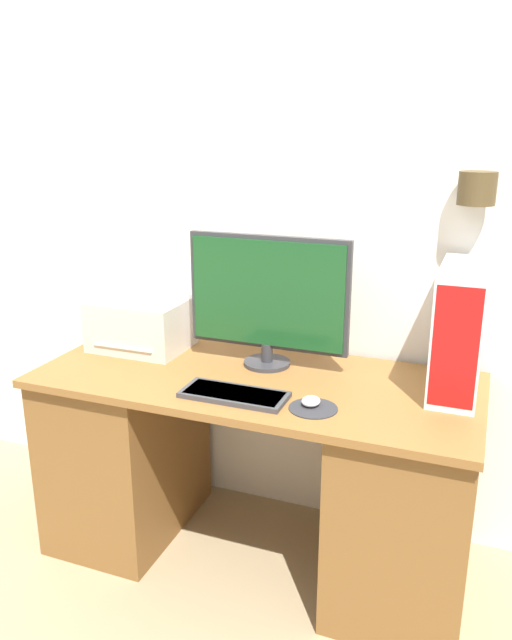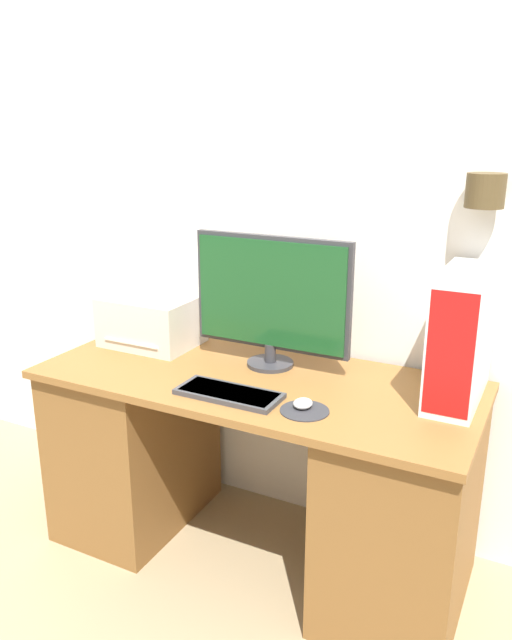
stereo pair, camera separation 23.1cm
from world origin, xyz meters
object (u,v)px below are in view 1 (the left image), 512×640
at_px(keyboard, 235,394).
at_px(computer_tower, 460,330).
at_px(monitor, 269,297).
at_px(printer, 141,324).
at_px(mouse, 311,401).

xyz_separation_m(keyboard, computer_tower, (0.72, 0.35, 0.22)).
distance_m(monitor, keyboard, 0.43).
distance_m(computer_tower, printer, 1.30).
distance_m(monitor, computer_tower, 0.72).
height_order(mouse, printer, printer).
xyz_separation_m(monitor, printer, (-0.58, -0.00, -0.18)).
distance_m(keyboard, printer, 0.68).
bearing_deg(keyboard, computer_tower, 25.84).
height_order(computer_tower, printer, computer_tower).
relative_size(mouse, printer, 0.19).
distance_m(monitor, mouse, 0.49).
bearing_deg(computer_tower, monitor, -179.34).
bearing_deg(printer, computer_tower, 0.43).
relative_size(computer_tower, printer, 1.17).
relative_size(monitor, mouse, 8.73).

